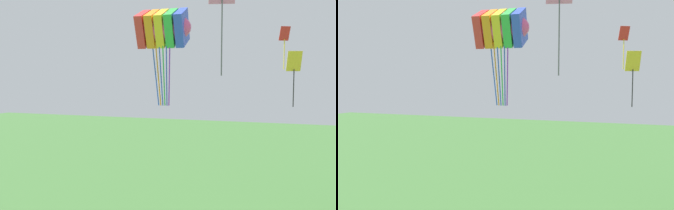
# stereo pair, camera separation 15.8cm
# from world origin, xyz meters

# --- Properties ---
(kite_rainbow_parafoil) EXTENTS (2.76, 2.08, 4.51)m
(kite_rainbow_parafoil) POSITION_xyz_m (-0.45, 10.14, 10.22)
(kite_rainbow_parafoil) COLOR #E54C8C
(kite_yellow_diamond) EXTENTS (0.75, 0.48, 2.72)m
(kite_yellow_diamond) POSITION_xyz_m (5.30, 13.07, 8.46)
(kite_yellow_diamond) COLOR yellow
(kite_red_diamond) EXTENTS (0.68, 0.54, 2.56)m
(kite_red_diamond) POSITION_xyz_m (4.85, 17.06, 10.31)
(kite_red_diamond) COLOR red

